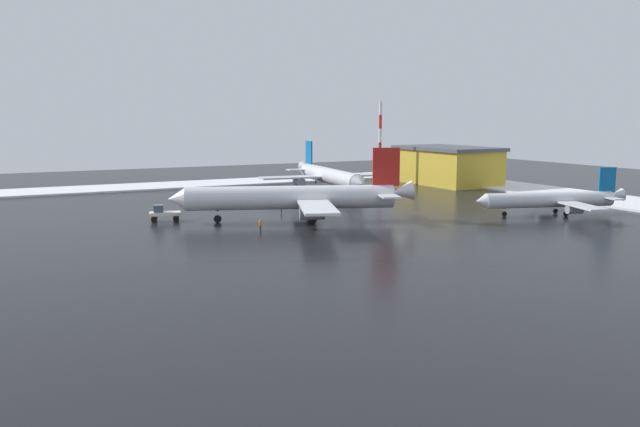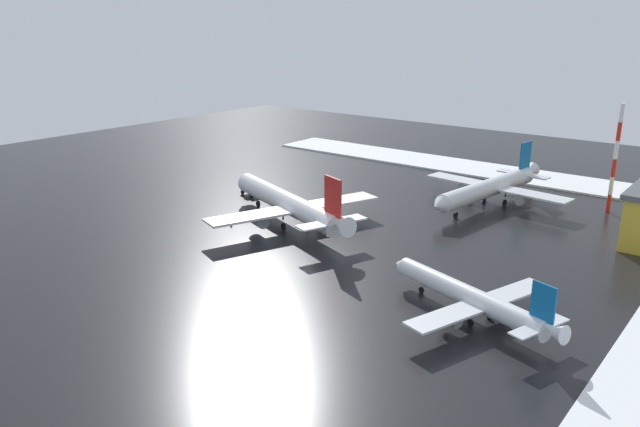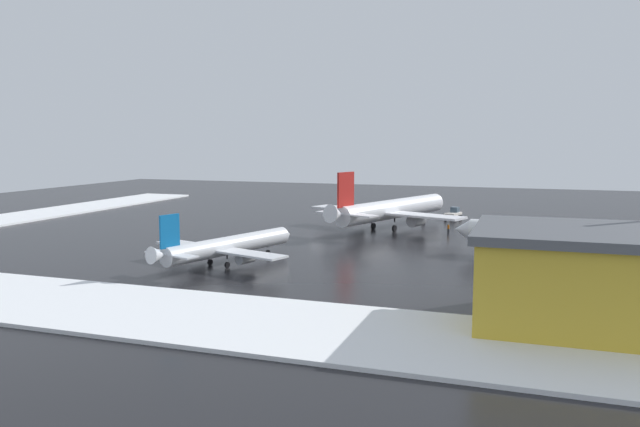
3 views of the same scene
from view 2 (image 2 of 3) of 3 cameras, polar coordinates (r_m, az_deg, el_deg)
The scene contains 9 objects.
ground_plane at distance 90.95m, azimuth -1.17°, elevation -4.01°, with size 240.00×240.00×0.00m, color black.
snow_bank_right at distance 146.68m, azimuth 15.69°, elevation 3.72°, with size 14.00×116.00×0.38m, color white.
airplane_foreground_jet at distance 104.44m, azimuth -2.88°, elevation 0.93°, with size 30.29×35.84×11.03m.
airplane_distant_tail at distance 74.42m, azimuth 13.66°, elevation -7.46°, with size 21.04×24.98×7.59m.
airplane_parked_portside at distance 119.40m, azimuth 15.28°, elevation 2.30°, with size 34.48×28.70×10.24m.
pushback_tug at distance 123.36m, azimuth -6.39°, elevation 2.28°, with size 3.25×5.00×2.50m.
ground_crew_beside_wing at distance 106.69m, azimuth -8.14°, elevation -0.37°, with size 0.36×0.36×1.71m.
ground_crew_near_tug at distance 111.99m, azimuth 1.59°, elevation 0.66°, with size 0.36×0.36×1.71m.
antenna_mast at distance 121.27m, azimuth 25.37°, elevation 4.53°, with size 0.70×0.70×19.39m.
Camera 2 is at (-65.42, -53.82, 33.11)m, focal length 35.00 mm.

